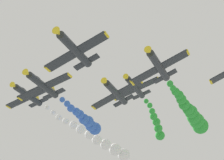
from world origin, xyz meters
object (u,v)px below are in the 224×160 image
object	(u,v)px
airplane_high_slot	(135,87)
airplane_left_outer	(116,93)
airplane_lead	(74,49)
airplane_left_inner	(158,65)
airplane_trailing	(28,95)
airplane_right_inner	(42,85)

from	to	relation	value
airplane_high_slot	airplane_left_outer	bearing A→B (deg)	88.03
airplane_lead	airplane_left_inner	xyz separation A→B (m)	(-8.75, -9.99, 0.63)
airplane_left_outer	airplane_trailing	xyz separation A→B (m)	(18.15, -2.28, 2.84)
airplane_trailing	airplane_high_slot	distance (m)	20.09
airplane_high_slot	airplane_lead	bearing A→B (deg)	91.22
airplane_left_inner	airplane_left_outer	xyz separation A→B (m)	(9.70, -8.73, 0.39)
airplane_right_inner	airplane_high_slot	xyz separation A→B (m)	(-10.02, -17.50, 4.97)
airplane_right_inner	airplane_left_outer	world-z (taller)	airplane_left_outer
airplane_right_inner	airplane_high_slot	distance (m)	20.77
airplane_left_inner	airplane_high_slot	distance (m)	21.46
airplane_left_inner	airplane_trailing	world-z (taller)	airplane_trailing
airplane_left_inner	airplane_right_inner	distance (m)	19.41
airplane_lead	airplane_high_slot	world-z (taller)	airplane_high_slot
airplane_lead	airplane_left_outer	distance (m)	18.77
airplane_lead	airplane_right_inner	distance (m)	15.40
airplane_lead	airplane_left_outer	world-z (taller)	airplane_left_outer
airplane_trailing	airplane_high_slot	size ratio (longest dim) A/B	1.00
airplane_left_outer	airplane_right_inner	bearing A→B (deg)	38.17
airplane_trailing	airplane_left_inner	bearing A→B (deg)	158.44
airplane_left_inner	airplane_high_slot	xyz separation A→B (m)	(9.36, -18.61, 5.13)
airplane_left_inner	airplane_trailing	distance (m)	30.12
airplane_high_slot	airplane_trailing	bearing A→B (deg)	22.37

